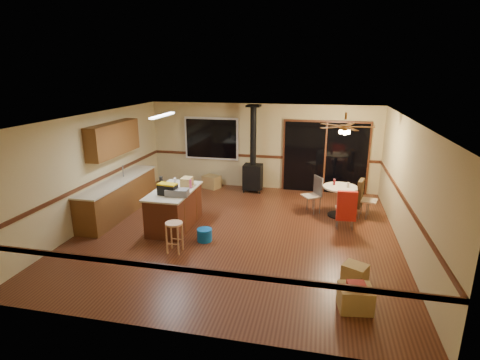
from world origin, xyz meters
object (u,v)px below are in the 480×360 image
(toolbox_grey, at_px, (177,192))
(kitchen_island, at_px, (174,208))
(blue_bucket, at_px, (205,235))
(dining_table, at_px, (340,196))
(chair_left, at_px, (315,190))
(bar_stool, at_px, (175,237))
(chair_near, at_px, (347,206))
(box_corner_b, at_px, (355,273))
(toolbox_black, at_px, (168,190))
(wood_stove, at_px, (253,168))
(chair_right, at_px, (361,194))
(box_under_window, at_px, (212,182))
(box_corner_a, at_px, (355,298))

(toolbox_grey, bearing_deg, kitchen_island, 122.94)
(toolbox_grey, distance_m, blue_bucket, 1.11)
(kitchen_island, bearing_deg, dining_table, 21.69)
(toolbox_grey, distance_m, dining_table, 4.04)
(dining_table, relative_size, chair_left, 1.53)
(bar_stool, xyz_separation_m, chair_near, (3.42, 1.83, 0.28))
(bar_stool, relative_size, box_corner_b, 1.62)
(toolbox_black, distance_m, chair_left, 3.77)
(wood_stove, bearing_deg, chair_right, -25.73)
(kitchen_island, bearing_deg, chair_near, 9.08)
(chair_near, relative_size, box_under_window, 1.42)
(chair_near, relative_size, box_corner_a, 1.41)
(toolbox_black, height_order, blue_bucket, toolbox_black)
(bar_stool, bearing_deg, box_corner_a, -19.45)
(toolbox_black, xyz_separation_m, blue_bucket, (0.91, -0.26, -0.88))
(chair_left, xyz_separation_m, chair_near, (0.73, -1.04, 0.01))
(toolbox_black, relative_size, chair_left, 0.74)
(toolbox_grey, bearing_deg, bar_stool, -73.88)
(dining_table, bearing_deg, chair_near, -82.52)
(dining_table, relative_size, box_corner_a, 1.72)
(kitchen_island, height_order, chair_left, chair_left)
(blue_bucket, xyz_separation_m, chair_left, (2.26, 2.26, 0.45))
(toolbox_grey, xyz_separation_m, dining_table, (3.55, 1.87, -0.45))
(blue_bucket, relative_size, chair_left, 0.58)
(bar_stool, distance_m, blue_bucket, 0.77)
(toolbox_grey, height_order, box_corner_a, toolbox_grey)
(kitchen_island, distance_m, box_corner_a, 4.60)
(kitchen_island, xyz_separation_m, toolbox_grey, (0.23, -0.36, 0.52))
(toolbox_black, xyz_separation_m, box_corner_a, (3.89, -2.07, -0.83))
(toolbox_black, relative_size, dining_table, 0.49)
(blue_bucket, distance_m, box_corner_a, 3.50)
(wood_stove, distance_m, box_corner_b, 5.38)
(dining_table, bearing_deg, chair_right, 10.25)
(chair_near, distance_m, chair_right, 1.06)
(toolbox_grey, relative_size, blue_bucket, 1.51)
(chair_near, xyz_separation_m, box_corner_a, (-0.00, -3.04, -0.41))
(bar_stool, bearing_deg, chair_near, 28.14)
(wood_stove, bearing_deg, toolbox_black, -110.89)
(blue_bucket, relative_size, box_corner_a, 0.66)
(bar_stool, height_order, chair_left, chair_left)
(dining_table, height_order, chair_right, chair_right)
(chair_right, height_order, box_corner_a, chair_right)
(wood_stove, bearing_deg, chair_near, -43.01)
(bar_stool, height_order, chair_right, chair_right)
(chair_near, relative_size, chair_right, 1.00)
(toolbox_grey, height_order, box_corner_b, toolbox_grey)
(box_under_window, relative_size, box_corner_b, 1.26)
(chair_left, relative_size, box_corner_a, 1.12)
(blue_bucket, distance_m, box_corner_b, 3.20)
(kitchen_island, distance_m, wood_stove, 3.33)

